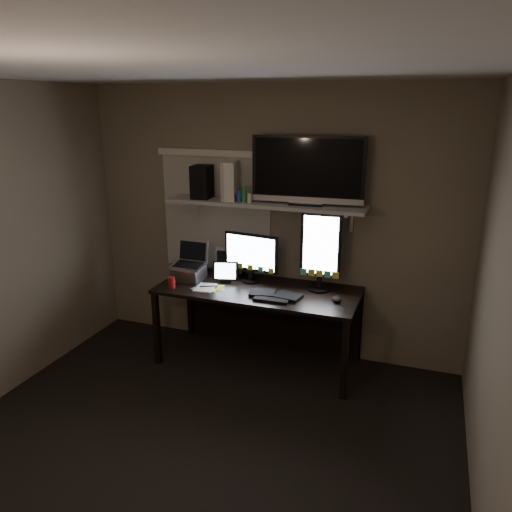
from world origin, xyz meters
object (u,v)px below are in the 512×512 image
at_px(mouse, 337,299).
at_px(monitor_portrait, 321,251).
at_px(game_console, 232,180).
at_px(speaker, 202,182).
at_px(desk, 262,302).
at_px(tablet, 226,272).
at_px(tv, 308,171).
at_px(keyboard, 275,295).
at_px(laptop, 188,262).
at_px(cup, 172,283).
at_px(monitor_landscape, 251,257).

bearing_deg(mouse, monitor_portrait, 112.12).
distance_m(game_console, speaker, 0.28).
relative_size(desk, tablet, 7.77).
bearing_deg(tv, keyboard, -119.53).
distance_m(tablet, laptop, 0.37).
relative_size(cup, game_console, 0.29).
bearing_deg(monitor_portrait, laptop, -173.37).
bearing_deg(laptop, tv, 12.73).
height_order(tablet, laptop, laptop).
xyz_separation_m(monitor_portrait, keyboard, (-0.32, -0.28, -0.34)).
bearing_deg(tv, desk, -168.61).
relative_size(mouse, tv, 0.11).
distance_m(monitor_portrait, speaker, 1.26).
bearing_deg(cup, mouse, 6.96).
height_order(monitor_portrait, tablet, monitor_portrait).
bearing_deg(monitor_portrait, cup, -162.97).
relative_size(laptop, game_console, 1.01).
distance_m(laptop, speaker, 0.75).
distance_m(monitor_portrait, tablet, 0.90).
height_order(desk, mouse, mouse).
distance_m(cup, game_console, 1.07).
height_order(keyboard, tv, tv).
bearing_deg(tablet, desk, -4.14).
relative_size(tablet, game_console, 0.67).
distance_m(monitor_landscape, game_console, 0.72).
bearing_deg(tablet, speaker, 140.52).
xyz_separation_m(keyboard, mouse, (0.52, 0.06, 0.01)).
xyz_separation_m(desk, mouse, (0.72, -0.18, 0.20)).
xyz_separation_m(tablet, speaker, (-0.28, 0.13, 0.80)).
xyz_separation_m(keyboard, cup, (-0.94, -0.12, 0.04)).
bearing_deg(mouse, speaker, 149.55).
xyz_separation_m(monitor_portrait, tv, (-0.15, 0.06, 0.68)).
bearing_deg(laptop, mouse, -1.41).
relative_size(mouse, game_console, 0.32).
bearing_deg(desk, laptop, -170.46).
distance_m(desk, cup, 0.85).
relative_size(mouse, speaker, 0.36).
relative_size(keyboard, tablet, 1.99).
bearing_deg(speaker, laptop, -118.38).
relative_size(keyboard, mouse, 4.19).
relative_size(monitor_portrait, tablet, 3.09).
distance_m(monitor_portrait, keyboard, 0.55).
bearing_deg(game_console, laptop, -160.62).
bearing_deg(desk, mouse, -14.27).
height_order(desk, monitor_portrait, monitor_portrait).
distance_m(keyboard, tablet, 0.57).
relative_size(desk, game_console, 5.21).
distance_m(monitor_landscape, cup, 0.76).
relative_size(desk, monitor_portrait, 2.52).
height_order(desk, speaker, speaker).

